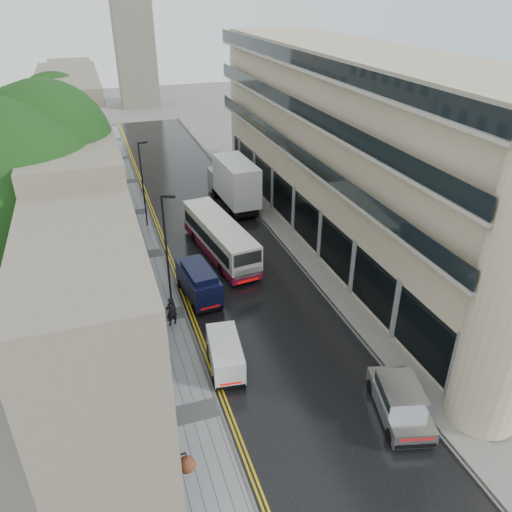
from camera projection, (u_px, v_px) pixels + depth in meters
road at (221, 245)px, 39.09m from camera, size 9.00×85.00×0.02m
left_sidewalk at (145, 255)px, 37.43m from camera, size 2.70×85.00×0.12m
right_sidewalk at (285, 234)px, 40.57m from camera, size 1.80×85.00×0.12m
old_shop_row at (81, 174)px, 35.67m from camera, size 4.50×56.00×12.00m
modern_block at (356, 150)px, 37.37m from camera, size 8.00×40.00×14.00m
tree_near at (22, 224)px, 26.04m from camera, size 10.56×10.56×13.89m
tree_far at (41, 162)px, 37.30m from camera, size 9.24×9.24×12.46m
cream_bus at (221, 257)px, 34.41m from camera, size 3.50×10.15×2.71m
white_lorry at (228, 191)px, 43.07m from camera, size 2.92×8.52×4.42m
silver_hatchback at (392, 428)px, 21.83m from camera, size 3.01×4.82×1.68m
white_van at (215, 373)px, 24.94m from camera, size 2.01×3.84×1.66m
navy_van at (194, 296)px, 30.53m from camera, size 2.22×4.61×2.27m
pedestrian at (171, 311)px, 29.27m from camera, size 0.79×0.63×1.88m
lamp_post_near at (167, 254)px, 29.60m from camera, size 0.85×0.50×7.46m
lamp_post_far at (143, 186)px, 40.28m from camera, size 0.81×0.30×7.05m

